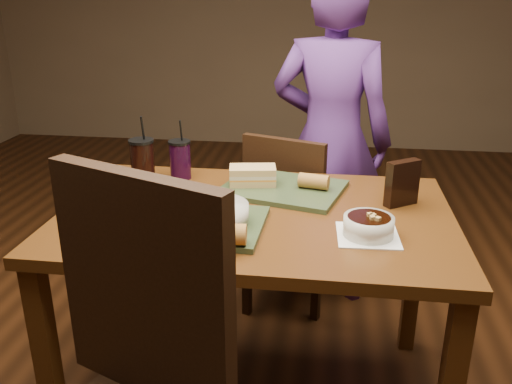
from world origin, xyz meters
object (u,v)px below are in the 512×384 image
Objects in this scene: chip_bag at (402,183)px; tray_far at (283,189)px; sandwich_near at (155,203)px; soup_bowl at (369,226)px; baguette_far at (314,181)px; dining_table at (256,236)px; diner at (331,141)px; tray_near at (196,224)px; cup_cola at (143,161)px; chair_far at (284,215)px; cup_berry at (180,159)px; sandwich_far at (253,175)px; baguette_near at (225,234)px; salad_bowl at (215,212)px.

tray_far is at bearing 134.32° from chip_bag.
chip_bag reaches higher than sandwich_near.
soup_bowl is 1.78× the size of baguette_far.
dining_table is 0.86m from diner.
tray_near is 1.62× the size of cup_cola.
sandwich_near is (-0.32, -0.08, 0.14)m from dining_table.
diner is at bearing 74.62° from tray_far.
cup_cola reaches higher than tray_near.
tray_far is at bearing 36.76° from sandwich_near.
chair_far is 3.69× the size of cup_berry.
sandwich_far is at bearing 70.71° from tray_near.
chair_far reaches higher than baguette_far.
tray_near is at bearing 129.90° from baguette_near.
cup_berry is (-0.34, 0.29, 0.17)m from dining_table.
cup_berry is (-0.02, 0.38, 0.03)m from sandwich_near.
baguette_near is 0.68m from chip_bag.
diner reaches higher than cup_cola.
diner is 7.40× the size of salad_bowl.
chip_bag is at bearing -6.28° from cup_cola.
sandwich_near reaches higher than tray_near.
sandwich_far is at bearing 176.08° from baguette_far.
sandwich_near is (-0.56, -0.90, 0.02)m from diner.
soup_bowl is at bearing 108.44° from diner.
dining_table is 0.24m from tray_near.
salad_bowl is 0.45m from baguette_far.
chip_bag reaches higher than tray_near.
sandwich_far is 0.53m from chip_bag.
chip_bag is (0.25, -0.69, 0.05)m from diner.
soup_bowl reaches higher than tray_far.
cup_cola is at bearing 177.70° from sandwich_far.
tray_near is 1.00× the size of tray_far.
diner is 6.66× the size of cup_berry.
diner is 0.97m from soup_bowl.
cup_cola is (-0.54, 0.03, 0.08)m from tray_far.
diner reaches higher than dining_table.
dining_table is at bearing -41.02° from cup_berry.
cup_cola reaches higher than chip_bag.
sandwich_near is 1.35× the size of baguette_far.
cup_berry is at bearing 111.06° from tray_near.
salad_bowl is at bearing -129.83° from baguette_far.
diner is at bearing 39.58° from cup_cola.
diner is 1.06m from sandwich_near.
salad_bowl is at bearing 112.93° from baguette_near.
soup_bowl is at bearing 0.75° from salad_bowl.
diner is at bearing 42.28° from cup_berry.
sandwich_far reaches higher than baguette_near.
diner reaches higher than baguette_near.
chair_far is 2.06× the size of tray_near.
sandwich_far is at bearing 135.62° from chip_bag.
cup_berry is at bearing 138.98° from dining_table.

